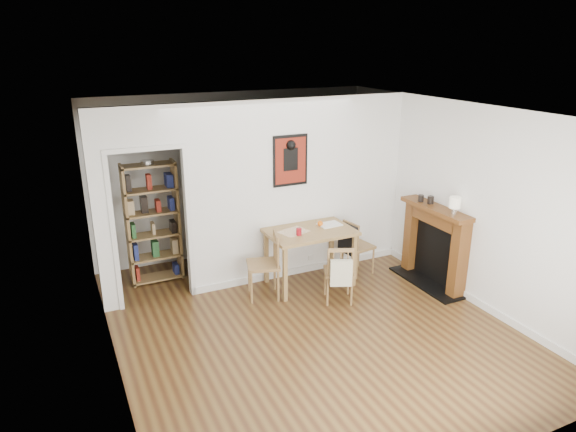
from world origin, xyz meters
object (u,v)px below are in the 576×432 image
chair_left (263,265)px  chair_front (339,272)px  mantel_lamp (455,204)px  ceramic_jar_b (421,198)px  orange_fruit (320,224)px  bookshelf (153,224)px  ceramic_jar_a (431,200)px  dining_table (310,237)px  chair_right (357,246)px  notebook (330,224)px  fireplace (435,243)px  red_glass (299,232)px

chair_left → chair_front: chair_left is taller
mantel_lamp → ceramic_jar_b: 0.63m
chair_front → ceramic_jar_b: ceramic_jar_b is taller
chair_left → orange_fruit: chair_left is taller
bookshelf → ceramic_jar_a: bearing=-24.9°
dining_table → chair_right: 0.86m
ceramic_jar_a → orange_fruit: bearing=154.6°
chair_left → chair_front: 1.02m
orange_fruit → notebook: size_ratio=0.25×
orange_fruit → fireplace: bearing=-29.5°
orange_fruit → mantel_lamp: 1.84m
dining_table → chair_right: (0.81, 0.02, -0.29)m
chair_right → orange_fruit: size_ratio=10.66×
mantel_lamp → chair_front: bearing=162.9°
chair_left → ceramic_jar_b: 2.43m
mantel_lamp → ceramic_jar_b: mantel_lamp is taller
ceramic_jar_b → fireplace: bearing=-71.5°
dining_table → notebook: 0.38m
chair_front → ceramic_jar_a: ceramic_jar_a is taller
fireplace → orange_fruit: 1.65m
dining_table → chair_front: 0.69m
fireplace → mantel_lamp: mantel_lamp is taller
chair_right → fireplace: 1.11m
orange_fruit → ceramic_jar_a: 1.58m
chair_right → red_glass: size_ratio=8.68×
chair_right → notebook: size_ratio=2.65×
bookshelf → fireplace: bookshelf is taller
bookshelf → ceramic_jar_b: 3.82m
dining_table → red_glass: bearing=-156.8°
fireplace → chair_front: bearing=176.1°
bookshelf → chair_left: bearing=-43.9°
orange_fruit → mantel_lamp: (1.37, -1.15, 0.44)m
red_glass → ceramic_jar_b: 1.83m
bookshelf → mantel_lamp: bearing=-31.2°
ceramic_jar_b → bookshelf: bearing=156.5°
mantel_lamp → dining_table: bearing=146.2°
red_glass → mantel_lamp: mantel_lamp is taller
chair_right → chair_front: 0.94m
chair_right → orange_fruit: (-0.60, 0.07, 0.43)m
red_glass → mantel_lamp: bearing=-28.1°
chair_right → chair_front: (-0.69, -0.63, -0.02)m
fireplace → red_glass: bearing=161.6°
dining_table → orange_fruit: bearing=23.9°
ceramic_jar_b → chair_front: bearing=-173.1°
chair_left → fireplace: 2.47m
notebook → red_glass: bearing=-163.4°
fireplace → ceramic_jar_a: (-0.03, 0.14, 0.60)m
dining_table → red_glass: size_ratio=12.46×
notebook → mantel_lamp: size_ratio=1.36×
dining_table → ceramic_jar_a: ceramic_jar_a is taller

